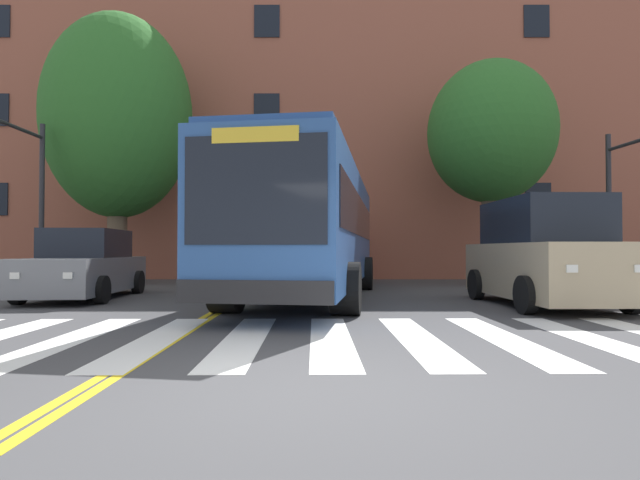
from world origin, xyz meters
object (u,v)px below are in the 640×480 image
at_px(traffic_light_near_corner, 632,183).
at_px(street_tree_curbside_large, 490,134).
at_px(city_bus, 313,227).
at_px(traffic_light_far_corner, 6,168).
at_px(car_tan_far_lane, 542,255).
at_px(car_red_behind_bus, 336,260).
at_px(car_grey_near_lane, 84,267).
at_px(street_tree_curbside_small, 117,117).
at_px(traffic_light_overhead, 279,180).

distance_m(traffic_light_near_corner, street_tree_curbside_large, 4.95).
relative_size(city_bus, traffic_light_far_corner, 2.26).
bearing_deg(city_bus, traffic_light_near_corner, 9.01).
distance_m(car_tan_far_lane, car_red_behind_bus, 11.47).
bearing_deg(car_tan_far_lane, traffic_light_near_corner, 39.82).
distance_m(car_red_behind_bus, traffic_light_near_corner, 11.38).
bearing_deg(city_bus, car_grey_near_lane, -176.71).
relative_size(car_grey_near_lane, street_tree_curbside_small, 0.47).
height_order(city_bus, car_red_behind_bus, city_bus).
distance_m(city_bus, traffic_light_overhead, 2.97).
xyz_separation_m(traffic_light_far_corner, traffic_light_overhead, (7.67, 1.44, -0.15)).
height_order(traffic_light_overhead, street_tree_curbside_small, street_tree_curbside_small).
bearing_deg(car_grey_near_lane, street_tree_curbside_small, 104.23).
distance_m(car_tan_far_lane, traffic_light_far_corner, 14.49).
relative_size(traffic_light_overhead, street_tree_curbside_large, 0.65).
height_order(city_bus, street_tree_curbside_large, street_tree_curbside_large).
xyz_separation_m(street_tree_curbside_large, street_tree_curbside_small, (-13.65, 0.37, 0.71)).
height_order(car_grey_near_lane, car_red_behind_bus, car_red_behind_bus).
relative_size(car_grey_near_lane, traffic_light_overhead, 0.89).
xyz_separation_m(city_bus, car_grey_near_lane, (-5.94, -0.34, -1.06)).
height_order(car_tan_far_lane, traffic_light_overhead, traffic_light_overhead).
relative_size(city_bus, street_tree_curbside_large, 1.49).
xyz_separation_m(car_tan_far_lane, traffic_light_near_corner, (4.33, 3.61, 2.13)).
relative_size(city_bus, traffic_light_near_corner, 2.40).
distance_m(car_grey_near_lane, traffic_light_near_corner, 15.78).
bearing_deg(street_tree_curbside_large, car_red_behind_bus, 144.16).
bearing_deg(car_red_behind_bus, city_bus, -96.18).
bearing_deg(street_tree_curbside_small, car_tan_far_lane, -29.51).
bearing_deg(car_grey_near_lane, car_tan_far_lane, -8.95).
bearing_deg(traffic_light_near_corner, car_red_behind_bus, 140.80).
relative_size(car_grey_near_lane, car_tan_far_lane, 0.98).
relative_size(car_grey_near_lane, car_red_behind_bus, 0.97).
height_order(traffic_light_near_corner, traffic_light_overhead, traffic_light_overhead).
height_order(city_bus, traffic_light_far_corner, traffic_light_far_corner).
relative_size(traffic_light_near_corner, traffic_light_far_corner, 0.94).
distance_m(car_red_behind_bus, street_tree_curbside_small, 10.43).
relative_size(car_tan_far_lane, traffic_light_near_corner, 0.96).
bearing_deg(street_tree_curbside_small, traffic_light_far_corner, -109.58).
relative_size(city_bus, street_tree_curbside_small, 1.20).
height_order(car_red_behind_bus, street_tree_curbside_large, street_tree_curbside_large).
distance_m(car_red_behind_bus, traffic_light_overhead, 7.08).
bearing_deg(car_red_behind_bus, traffic_light_overhead, -107.86).
xyz_separation_m(car_grey_near_lane, car_red_behind_bus, (6.87, 8.88, 0.00)).
distance_m(car_grey_near_lane, traffic_light_overhead, 6.11).
relative_size(car_red_behind_bus, street_tree_curbside_large, 0.60).
bearing_deg(car_red_behind_bus, car_tan_far_lane, -68.05).
bearing_deg(car_tan_far_lane, street_tree_curbside_small, 150.49).
height_order(traffic_light_overhead, street_tree_curbside_large, street_tree_curbside_large).
bearing_deg(street_tree_curbside_large, traffic_light_near_corner, -44.28).
relative_size(car_grey_near_lane, traffic_light_near_corner, 0.94).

